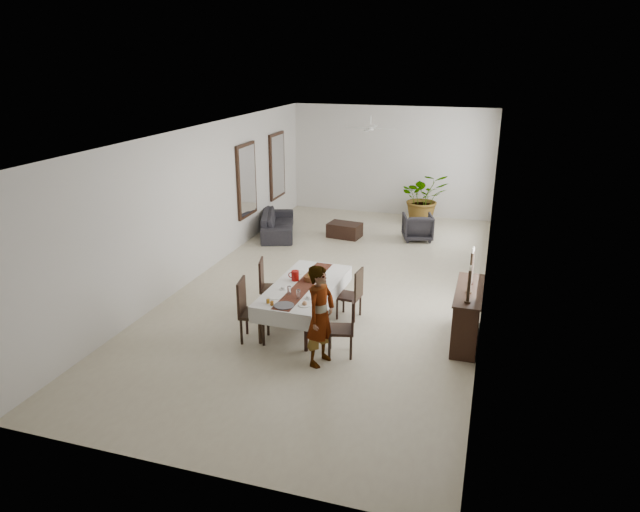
# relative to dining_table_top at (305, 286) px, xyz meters

# --- Properties ---
(floor) EXTENTS (6.00, 12.00, 0.00)m
(floor) POSITION_rel_dining_table_top_xyz_m (0.06, 1.82, -0.67)
(floor) COLOR beige
(floor) RESTS_ON ground
(ceiling) EXTENTS (6.00, 12.00, 0.02)m
(ceiling) POSITION_rel_dining_table_top_xyz_m (0.06, 1.82, 2.53)
(ceiling) COLOR silver
(ceiling) RESTS_ON wall_back
(wall_back) EXTENTS (6.00, 0.02, 3.20)m
(wall_back) POSITION_rel_dining_table_top_xyz_m (0.06, 7.82, 0.93)
(wall_back) COLOR silver
(wall_back) RESTS_ON floor
(wall_front) EXTENTS (6.00, 0.02, 3.20)m
(wall_front) POSITION_rel_dining_table_top_xyz_m (0.06, -4.18, 0.93)
(wall_front) COLOR silver
(wall_front) RESTS_ON floor
(wall_left) EXTENTS (0.02, 12.00, 3.20)m
(wall_left) POSITION_rel_dining_table_top_xyz_m (-2.94, 1.82, 0.93)
(wall_left) COLOR silver
(wall_left) RESTS_ON floor
(wall_right) EXTENTS (0.02, 12.00, 3.20)m
(wall_right) POSITION_rel_dining_table_top_xyz_m (3.06, 1.82, 0.93)
(wall_right) COLOR silver
(wall_right) RESTS_ON floor
(dining_table_top) EXTENTS (0.98, 2.24, 0.05)m
(dining_table_top) POSITION_rel_dining_table_top_xyz_m (0.00, 0.00, 0.00)
(dining_table_top) COLOR black
(dining_table_top) RESTS_ON table_leg_fl
(table_leg_fl) EXTENTS (0.07, 0.07, 0.65)m
(table_leg_fl) POSITION_rel_dining_table_top_xyz_m (-0.43, -1.05, -0.35)
(table_leg_fl) COLOR black
(table_leg_fl) RESTS_ON floor
(table_leg_fr) EXTENTS (0.07, 0.07, 0.65)m
(table_leg_fr) POSITION_rel_dining_table_top_xyz_m (0.38, -1.07, -0.35)
(table_leg_fr) COLOR black
(table_leg_fr) RESTS_ON floor
(table_leg_bl) EXTENTS (0.07, 0.07, 0.65)m
(table_leg_bl) POSITION_rel_dining_table_top_xyz_m (-0.38, 1.07, -0.35)
(table_leg_bl) COLOR black
(table_leg_bl) RESTS_ON floor
(table_leg_br) EXTENTS (0.07, 0.07, 0.65)m
(table_leg_br) POSITION_rel_dining_table_top_xyz_m (0.43, 1.05, -0.35)
(table_leg_br) COLOR black
(table_leg_br) RESTS_ON floor
(tablecloth_top) EXTENTS (1.15, 2.41, 0.01)m
(tablecloth_top) POSITION_rel_dining_table_top_xyz_m (0.00, 0.00, 0.03)
(tablecloth_top) COLOR silver
(tablecloth_top) RESTS_ON dining_table_top
(tablecloth_drape_left) EXTENTS (0.07, 2.39, 0.28)m
(tablecloth_drape_left) POSITION_rel_dining_table_top_xyz_m (-0.54, 0.01, -0.11)
(tablecloth_drape_left) COLOR silver
(tablecloth_drape_left) RESTS_ON dining_table_top
(tablecloth_drape_right) EXTENTS (0.07, 2.39, 0.28)m
(tablecloth_drape_right) POSITION_rel_dining_table_top_xyz_m (0.54, -0.01, -0.11)
(tablecloth_drape_right) COLOR silver
(tablecloth_drape_right) RESTS_ON dining_table_top
(tablecloth_drape_near) EXTENTS (1.09, 0.03, 0.28)m
(tablecloth_drape_near) POSITION_rel_dining_table_top_xyz_m (-0.03, -1.19, -0.11)
(tablecloth_drape_near) COLOR silver
(tablecloth_drape_near) RESTS_ON dining_table_top
(tablecloth_drape_far) EXTENTS (1.09, 0.03, 0.28)m
(tablecloth_drape_far) POSITION_rel_dining_table_top_xyz_m (0.03, 1.19, -0.11)
(tablecloth_drape_far) COLOR silver
(tablecloth_drape_far) RESTS_ON dining_table_top
(table_runner) EXTENTS (0.38, 2.32, 0.00)m
(table_runner) POSITION_rel_dining_table_top_xyz_m (0.00, 0.00, 0.04)
(table_runner) COLOR #5D281A
(table_runner) RESTS_ON tablecloth_top
(red_pitcher) EXTENTS (0.14, 0.14, 0.19)m
(red_pitcher) POSITION_rel_dining_table_top_xyz_m (-0.23, 0.14, 0.13)
(red_pitcher) COLOR maroon
(red_pitcher) RESTS_ON tablecloth_top
(pitcher_handle) EXTENTS (0.11, 0.02, 0.11)m
(pitcher_handle) POSITION_rel_dining_table_top_xyz_m (-0.31, 0.15, 0.13)
(pitcher_handle) COLOR maroon
(pitcher_handle) RESTS_ON red_pitcher
(wine_glass_near) EXTENTS (0.06, 0.06, 0.16)m
(wine_glass_near) POSITION_rel_dining_table_top_xyz_m (0.10, -0.60, 0.11)
(wine_glass_near) COLOR white
(wine_glass_near) RESTS_ON tablecloth_top
(wine_glass_mid) EXTENTS (0.06, 0.06, 0.16)m
(wine_glass_mid) POSITION_rel_dining_table_top_xyz_m (-0.10, -0.51, 0.11)
(wine_glass_mid) COLOR white
(wine_glass_mid) RESTS_ON tablecloth_top
(teacup_right) EXTENTS (0.08, 0.08, 0.06)m
(teacup_right) POSITION_rel_dining_table_top_xyz_m (0.26, -0.56, 0.06)
(teacup_right) COLOR white
(teacup_right) RESTS_ON saucer_right
(saucer_right) EXTENTS (0.14, 0.14, 0.01)m
(saucer_right) POSITION_rel_dining_table_top_xyz_m (0.26, -0.56, 0.04)
(saucer_right) COLOR silver
(saucer_right) RESTS_ON tablecloth_top
(teacup_left) EXTENTS (0.08, 0.08, 0.06)m
(teacup_left) POSITION_rel_dining_table_top_xyz_m (-0.29, -0.32, 0.06)
(teacup_left) COLOR white
(teacup_left) RESTS_ON saucer_left
(saucer_left) EXTENTS (0.14, 0.14, 0.01)m
(saucer_left) POSITION_rel_dining_table_top_xyz_m (-0.29, -0.32, 0.04)
(saucer_left) COLOR silver
(saucer_left) RESTS_ON tablecloth_top
(plate_near_right) EXTENTS (0.22, 0.22, 0.01)m
(plate_near_right) POSITION_rel_dining_table_top_xyz_m (0.29, -0.84, 0.04)
(plate_near_right) COLOR white
(plate_near_right) RESTS_ON tablecloth_top
(bread_near_right) EXTENTS (0.08, 0.08, 0.08)m
(bread_near_right) POSITION_rel_dining_table_top_xyz_m (0.29, -0.84, 0.07)
(bread_near_right) COLOR tan
(bread_near_right) RESTS_ON plate_near_right
(plate_near_left) EXTENTS (0.22, 0.22, 0.01)m
(plate_near_left) POSITION_rel_dining_table_top_xyz_m (-0.29, -0.69, 0.04)
(plate_near_left) COLOR white
(plate_near_left) RESTS_ON tablecloth_top
(plate_far_left) EXTENTS (0.22, 0.22, 0.01)m
(plate_far_left) POSITION_rel_dining_table_top_xyz_m (-0.28, 0.52, 0.04)
(plate_far_left) COLOR silver
(plate_far_left) RESTS_ON tablecloth_top
(serving_tray) EXTENTS (0.33, 0.33, 0.02)m
(serving_tray) POSITION_rel_dining_table_top_xyz_m (-0.02, -0.97, 0.04)
(serving_tray) COLOR #434247
(serving_tray) RESTS_ON tablecloth_top
(jam_jar_a) EXTENTS (0.06, 0.06, 0.07)m
(jam_jar_a) POSITION_rel_dining_table_top_xyz_m (-0.23, -1.00, 0.07)
(jam_jar_a) COLOR #8C4F14
(jam_jar_a) RESTS_ON tablecloth_top
(jam_jar_b) EXTENTS (0.06, 0.06, 0.07)m
(jam_jar_b) POSITION_rel_dining_table_top_xyz_m (-0.32, -0.94, 0.07)
(jam_jar_b) COLOR #925E15
(jam_jar_b) RESTS_ON tablecloth_top
(fruit_basket) EXTENTS (0.28, 0.28, 0.09)m
(fruit_basket) POSITION_rel_dining_table_top_xyz_m (0.05, 0.23, 0.08)
(fruit_basket) COLOR brown
(fruit_basket) RESTS_ON tablecloth_top
(fruit_red) EXTENTS (0.08, 0.08, 0.08)m
(fruit_red) POSITION_rel_dining_table_top_xyz_m (0.08, 0.25, 0.15)
(fruit_red) COLOR #9B2C0F
(fruit_red) RESTS_ON fruit_basket
(fruit_green) EXTENTS (0.07, 0.07, 0.07)m
(fruit_green) POSITION_rel_dining_table_top_xyz_m (0.02, 0.26, 0.15)
(fruit_green) COLOR olive
(fruit_green) RESTS_ON fruit_basket
(fruit_yellow) EXTENTS (0.08, 0.08, 0.08)m
(fruit_yellow) POSITION_rel_dining_table_top_xyz_m (0.05, 0.18, 0.15)
(fruit_yellow) COLOR gold
(fruit_yellow) RESTS_ON fruit_basket
(chair_right_near_seat) EXTENTS (0.51, 0.51, 0.05)m
(chair_right_near_seat) POSITION_rel_dining_table_top_xyz_m (0.95, -1.00, -0.24)
(chair_right_near_seat) COLOR black
(chair_right_near_seat) RESTS_ON chair_right_near_leg_fl
(chair_right_near_leg_fl) EXTENTS (0.05, 0.05, 0.41)m
(chair_right_near_leg_fl) POSITION_rel_dining_table_top_xyz_m (1.15, -1.12, -0.47)
(chair_right_near_leg_fl) COLOR black
(chair_right_near_leg_fl) RESTS_ON floor
(chair_right_near_leg_fr) EXTENTS (0.05, 0.05, 0.41)m
(chair_right_near_leg_fr) POSITION_rel_dining_table_top_xyz_m (1.07, -0.79, -0.47)
(chair_right_near_leg_fr) COLOR black
(chair_right_near_leg_fr) RESTS_ON floor
(chair_right_near_leg_bl) EXTENTS (0.05, 0.05, 0.41)m
(chair_right_near_leg_bl) POSITION_rel_dining_table_top_xyz_m (0.82, -1.21, -0.47)
(chair_right_near_leg_bl) COLOR black
(chair_right_near_leg_bl) RESTS_ON floor
(chair_right_near_leg_br) EXTENTS (0.05, 0.05, 0.41)m
(chair_right_near_leg_br) POSITION_rel_dining_table_top_xyz_m (0.74, -0.87, -0.47)
(chair_right_near_leg_br) COLOR black
(chair_right_near_leg_br) RESTS_ON floor
(chair_right_near_back) EXTENTS (0.14, 0.41, 0.53)m
(chair_right_near_back) POSITION_rel_dining_table_top_xyz_m (1.13, -0.95, 0.05)
(chair_right_near_back) COLOR black
(chair_right_near_back) RESTS_ON chair_right_near_seat
(chair_right_far_seat) EXTENTS (0.44, 0.44, 0.05)m
(chair_right_far_seat) POSITION_rel_dining_table_top_xyz_m (0.73, 0.37, -0.25)
(chair_right_far_seat) COLOR black
(chair_right_far_seat) RESTS_ON chair_right_far_leg_fl
(chair_right_far_leg_fl) EXTENTS (0.04, 0.04, 0.40)m
(chair_right_far_leg_fl) POSITION_rel_dining_table_top_xyz_m (0.88, 0.19, -0.47)
(chair_right_far_leg_fl) COLOR black
(chair_right_far_leg_fl) RESTS_ON floor
(chair_right_far_leg_fr) EXTENTS (0.04, 0.04, 0.40)m
(chair_right_far_leg_fr) POSITION_rel_dining_table_top_xyz_m (0.91, 0.52, -0.47)
(chair_right_far_leg_fr) COLOR black
(chair_right_far_leg_fr) RESTS_ON floor
(chair_right_far_leg_bl) EXTENTS (0.04, 0.04, 0.40)m
(chair_right_far_leg_bl) POSITION_rel_dining_table_top_xyz_m (0.55, 0.22, -0.47)
(chair_right_far_leg_bl) COLOR black
(chair_right_far_leg_bl) RESTS_ON floor
(chair_right_far_leg_br) EXTENTS (0.04, 0.04, 0.40)m
(chair_right_far_leg_br) POSITION_rel_dining_table_top_xyz_m (0.58, 0.55, -0.47)
(chair_right_far_leg_br) COLOR black
(chair_right_far_leg_br) RESTS_ON floor
(chair_right_far_back) EXTENTS (0.08, 0.41, 0.51)m
(chair_right_far_back) POSITION_rel_dining_table_top_xyz_m (0.91, 0.35, 0.03)
(chair_right_far_back) COLOR black
(chair_right_far_back) RESTS_ON chair_right_far_seat
(chair_left_near_seat) EXTENTS (0.53, 0.53, 0.05)m
(chair_left_near_seat) POSITION_rel_dining_table_top_xyz_m (-0.57, -0.95, -0.19)
(chair_left_near_seat) COLOR black
(chair_left_near_seat) RESTS_ON chair_left_near_leg_fl
(chair_left_near_leg_fl) EXTENTS (0.05, 0.05, 0.45)m
(chair_left_near_leg_fl) POSITION_rel_dining_table_top_xyz_m (-0.79, -0.80, -0.45)
(chair_left_near_leg_fl) COLOR black
(chair_left_near_leg_fl) RESTS_ON floor
(chair_left_near_leg_fr) EXTENTS (0.05, 0.05, 0.45)m
(chair_left_near_leg_fr) POSITION_rel_dining_table_top_xyz_m (-0.72, -1.17, -0.45)
(chair_left_near_leg_fr) COLOR black
(chair_left_near_leg_fr) RESTS_ON floor
(chair_left_near_leg_bl) EXTENTS (0.05, 0.05, 0.45)m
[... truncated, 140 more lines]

